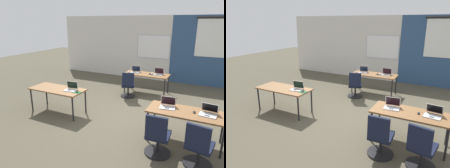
# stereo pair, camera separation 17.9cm
# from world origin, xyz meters

# --- Properties ---
(ground_plane) EXTENTS (24.00, 24.00, 0.00)m
(ground_plane) POSITION_xyz_m (0.00, 0.00, 0.00)
(ground_plane) COLOR #4C4738
(back_wall_assembly) EXTENTS (10.00, 0.27, 2.80)m
(back_wall_assembly) POSITION_xyz_m (0.05, 4.20, 1.41)
(back_wall_assembly) COLOR silver
(back_wall_assembly) RESTS_ON ground
(desk_near_left) EXTENTS (1.60, 0.70, 0.72)m
(desk_near_left) POSITION_xyz_m (-1.75, -0.60, 0.66)
(desk_near_left) COLOR brown
(desk_near_left) RESTS_ON ground
(desk_near_right) EXTENTS (1.60, 0.70, 0.72)m
(desk_near_right) POSITION_xyz_m (1.75, -0.60, 0.66)
(desk_near_right) COLOR brown
(desk_near_right) RESTS_ON ground
(desk_far_center) EXTENTS (1.60, 0.70, 0.72)m
(desk_far_center) POSITION_xyz_m (0.00, 2.20, 0.66)
(desk_far_center) COLOR brown
(desk_far_center) RESTS_ON ground
(laptop_far_right) EXTENTS (0.33, 0.28, 0.24)m
(laptop_far_right) POSITION_xyz_m (0.41, 2.27, 0.77)
(laptop_far_right) COLOR #9E9EA3
(laptop_far_right) RESTS_ON desk_far_center
(mousepad_far_right) EXTENTS (0.22, 0.19, 0.00)m
(mousepad_far_right) POSITION_xyz_m (0.19, 2.24, 0.72)
(mousepad_far_right) COLOR black
(mousepad_far_right) RESTS_ON desk_far_center
(mouse_far_right) EXTENTS (0.07, 0.11, 0.03)m
(mouse_far_right) POSITION_xyz_m (0.19, 2.24, 0.74)
(mouse_far_right) COLOR silver
(mouse_far_right) RESTS_ON mousepad_far_right
(laptop_near_right_end) EXTENTS (0.37, 0.36, 0.22)m
(laptop_near_right_end) POSITION_xyz_m (2.18, -0.55, 0.77)
(laptop_near_right_end) COLOR silver
(laptop_near_right_end) RESTS_ON desk_near_right
(mouse_near_right_end) EXTENTS (0.06, 0.10, 0.03)m
(mouse_near_right_end) POSITION_xyz_m (1.91, -0.59, 0.74)
(mouse_near_right_end) COLOR black
(mouse_near_right_end) RESTS_ON desk_near_right
(chair_near_right_end) EXTENTS (0.52, 0.57, 0.92)m
(chair_near_right_end) POSITION_xyz_m (2.10, -1.38, 0.38)
(chair_near_right_end) COLOR black
(chair_near_right_end) RESTS_ON ground
(laptop_far_left) EXTENTS (0.37, 0.33, 0.23)m
(laptop_far_left) POSITION_xyz_m (-0.45, 2.24, 0.77)
(laptop_far_left) COLOR #B7B7BC
(laptop_far_left) RESTS_ON desk_far_center
(mouse_far_left) EXTENTS (0.09, 0.11, 0.03)m
(mouse_far_left) POSITION_xyz_m (-0.69, 2.16, 0.74)
(mouse_far_left) COLOR #B2B2B7
(mouse_far_left) RESTS_ON desk_far_center
(chair_far_left) EXTENTS (0.56, 0.61, 0.92)m
(chair_far_left) POSITION_xyz_m (-0.41, 1.45, 0.38)
(chair_far_left) COLOR black
(chair_far_left) RESTS_ON ground
(laptop_near_left_inner) EXTENTS (0.37, 0.33, 0.23)m
(laptop_near_left_inner) POSITION_xyz_m (-1.32, -0.53, 0.77)
(laptop_near_left_inner) COLOR silver
(laptop_near_left_inner) RESTS_ON desk_near_left
(mousepad_near_left_inner) EXTENTS (0.22, 0.19, 0.00)m
(mousepad_near_left_inner) POSITION_xyz_m (-1.05, -0.62, 0.72)
(mousepad_near_left_inner) COLOR #23512D
(mousepad_near_left_inner) RESTS_ON desk_near_left
(mouse_near_left_inner) EXTENTS (0.09, 0.11, 0.03)m
(mouse_near_left_inner) POSITION_xyz_m (-1.05, -0.62, 0.74)
(mouse_near_left_inner) COLOR black
(mouse_near_left_inner) RESTS_ON mousepad_near_left_inner
(laptop_near_right_inner) EXTENTS (0.36, 0.33, 0.23)m
(laptop_near_right_inner) POSITION_xyz_m (1.35, -0.54, 0.77)
(laptop_near_right_inner) COLOR silver
(laptop_near_right_inner) RESTS_ON desk_near_right
(chair_near_right_inner) EXTENTS (0.52, 0.55, 0.92)m
(chair_near_right_inner) POSITION_xyz_m (1.35, -1.35, 0.38)
(chair_near_right_inner) COLOR black
(chair_near_right_inner) RESTS_ON ground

